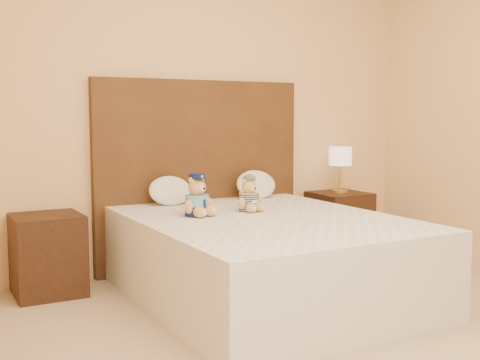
% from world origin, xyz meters
% --- Properties ---
extents(room_walls, '(4.04, 4.52, 2.72)m').
position_xyz_m(room_walls, '(0.00, 0.46, 1.81)').
color(room_walls, '#EEBF81').
rests_on(room_walls, ground).
extents(bed, '(1.60, 2.00, 0.55)m').
position_xyz_m(bed, '(0.00, 1.20, 0.28)').
color(bed, white).
rests_on(bed, ground).
extents(headboard, '(1.75, 0.08, 1.50)m').
position_xyz_m(headboard, '(0.00, 2.21, 0.75)').
color(headboard, '#4F3117').
rests_on(headboard, ground).
extents(nightstand_left, '(0.45, 0.45, 0.55)m').
position_xyz_m(nightstand_left, '(-1.25, 2.00, 0.28)').
color(nightstand_left, '#341C10').
rests_on(nightstand_left, ground).
extents(nightstand_right, '(0.45, 0.45, 0.55)m').
position_xyz_m(nightstand_right, '(1.25, 2.00, 0.28)').
color(nightstand_right, '#341C10').
rests_on(nightstand_right, ground).
extents(lamp, '(0.20, 0.20, 0.40)m').
position_xyz_m(lamp, '(1.25, 2.00, 0.85)').
color(lamp, gold).
rests_on(lamp, nightstand_right).
extents(teddy_police, '(0.30, 0.29, 0.28)m').
position_xyz_m(teddy_police, '(-0.37, 1.47, 0.69)').
color(teddy_police, '#BC8549').
rests_on(teddy_police, bed).
extents(teddy_prisoner, '(0.24, 0.24, 0.24)m').
position_xyz_m(teddy_prisoner, '(0.03, 1.47, 0.67)').
color(teddy_prisoner, '#BC8549').
rests_on(teddy_prisoner, bed).
extents(pillow_left, '(0.33, 0.22, 0.24)m').
position_xyz_m(pillow_left, '(-0.34, 2.03, 0.67)').
color(pillow_left, white).
rests_on(pillow_left, bed).
extents(pillow_right, '(0.35, 0.23, 0.25)m').
position_xyz_m(pillow_right, '(0.42, 2.03, 0.67)').
color(pillow_right, white).
rests_on(pillow_right, bed).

